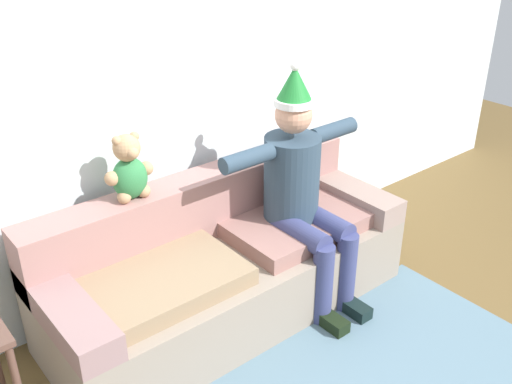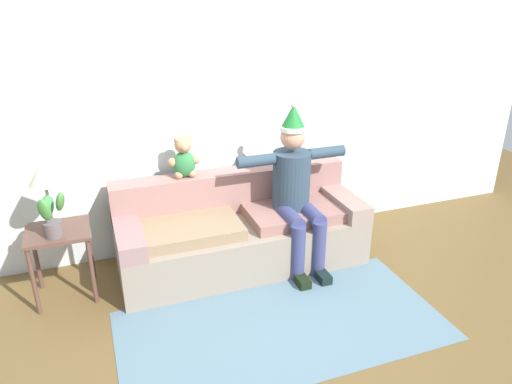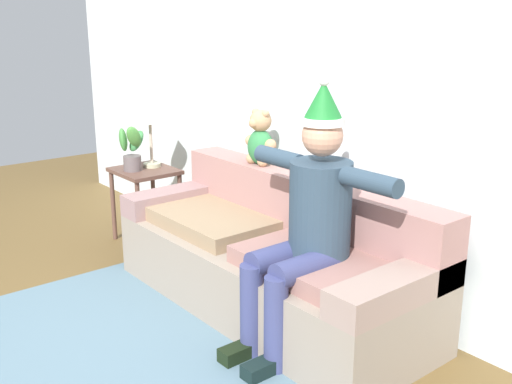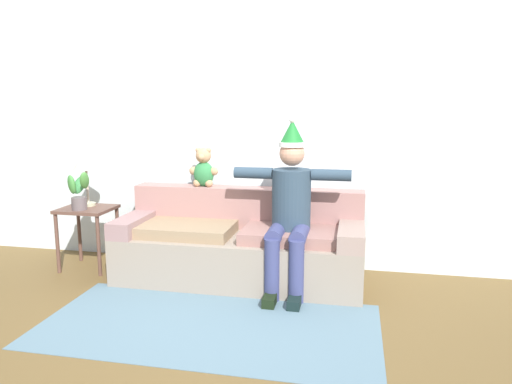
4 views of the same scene
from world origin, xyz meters
TOP-DOWN VIEW (x-y plane):
  - ground_plane at (0.00, 0.00)m, footprint 10.00×10.00m
  - back_wall at (0.00, 1.55)m, footprint 7.00×0.10m
  - couch at (0.00, 1.04)m, footprint 2.22×0.85m
  - person_seated at (0.47, 0.88)m, footprint 1.02×0.77m
  - teddy_bear at (-0.43, 1.30)m, footprint 0.29×0.17m
  - side_table at (-1.53, 1.01)m, footprint 0.49×0.44m
  - table_lamp at (-1.57, 1.10)m, footprint 0.24×0.24m
  - potted_plant at (-1.54, 0.91)m, footprint 0.24×0.24m
  - area_rug at (0.00, 0.02)m, footprint 2.47×1.22m

SIDE VIEW (x-z plane):
  - ground_plane at x=0.00m, z-range 0.00..0.00m
  - area_rug at x=0.00m, z-range 0.00..0.01m
  - couch at x=0.00m, z-range -0.09..0.73m
  - side_table at x=-1.53m, z-range 0.19..0.80m
  - person_seated at x=0.47m, z-range 0.00..1.50m
  - potted_plant at x=-1.54m, z-range 0.59..0.98m
  - teddy_bear at x=-0.43m, z-range 0.79..1.17m
  - table_lamp at x=-1.57m, z-range 0.77..1.31m
  - back_wall at x=0.00m, z-range 0.00..2.70m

